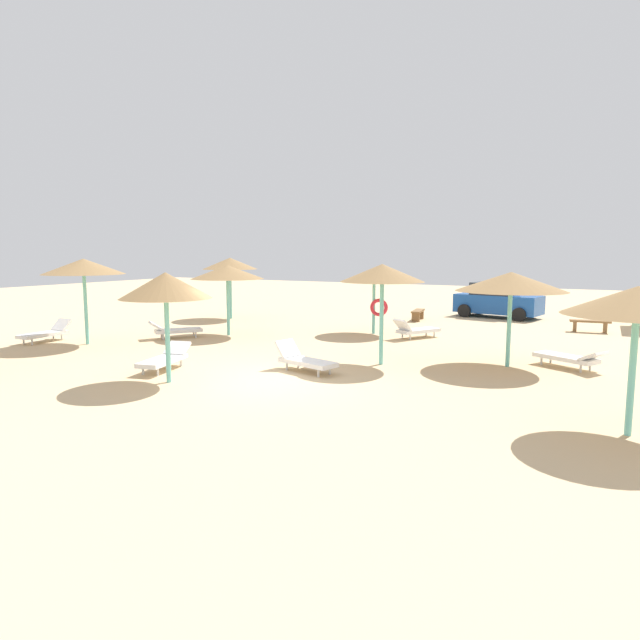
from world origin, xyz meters
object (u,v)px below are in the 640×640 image
(parasol_1, at_px, (511,282))
(parasol_2, at_px, (374,277))
(lounger_2, at_px, (416,330))
(parasol_4, at_px, (227,272))
(parasol_0, at_px, (166,286))
(bench_0, at_px, (590,324))
(lounger_0, at_px, (165,358))
(parked_car, at_px, (497,301))
(lounger_3, at_px, (46,333))
(parasol_7, at_px, (230,264))
(parasol_8, at_px, (637,301))
(bench_1, at_px, (418,313))
(lounger_4, at_px, (175,330))
(parasol_5, at_px, (382,273))
(parasol_3, at_px, (83,267))
(lounger_5, at_px, (304,360))
(lounger_1, at_px, (570,358))

(parasol_1, xyz_separation_m, parasol_2, (-5.70, 3.93, -0.16))
(parasol_2, height_order, lounger_2, parasol_2)
(parasol_4, bearing_deg, parasol_0, -63.68)
(parasol_0, distance_m, bench_0, 16.98)
(lounger_0, relative_size, parked_car, 0.47)
(parasol_1, xyz_separation_m, lounger_3, (-15.45, -3.39, -2.08))
(parasol_7, distance_m, parasol_8, 19.40)
(parasol_0, distance_m, bench_1, 14.90)
(parasol_4, bearing_deg, lounger_3, -139.01)
(parasol_0, bearing_deg, parasol_7, 120.40)
(parasol_7, relative_size, lounger_4, 1.55)
(parasol_4, relative_size, parasol_8, 1.05)
(parasol_5, bearing_deg, parasol_7, 147.59)
(parasol_4, relative_size, parasol_7, 0.95)
(parked_car, bearing_deg, parasol_0, -105.32)
(parasol_4, relative_size, lounger_3, 1.47)
(parasol_2, relative_size, parasol_3, 0.84)
(parasol_0, height_order, bench_0, parasol_0)
(parasol_7, bearing_deg, parasol_2, -8.84)
(parasol_0, relative_size, bench_1, 1.78)
(lounger_4, bearing_deg, parasol_8, -16.65)
(parasol_0, height_order, parasol_3, parasol_3)
(lounger_3, xyz_separation_m, lounger_5, (10.68, 0.11, 0.00))
(parasol_5, distance_m, parasol_7, 12.30)
(lounger_4, distance_m, parked_car, 15.60)
(parasol_8, bearing_deg, lounger_1, 102.72)
(parasol_0, bearing_deg, lounger_3, 163.09)
(parasol_4, relative_size, bench_0, 1.82)
(parasol_3, height_order, lounger_4, parasol_3)
(lounger_3, relative_size, lounger_5, 0.97)
(parasol_5, bearing_deg, lounger_2, 96.68)
(parasol_0, relative_size, parasol_5, 0.95)
(parasol_4, bearing_deg, bench_1, 57.00)
(parasol_7, bearing_deg, bench_1, 23.47)
(parasol_5, relative_size, parasol_7, 0.98)
(lounger_1, relative_size, bench_0, 1.29)
(parasol_0, height_order, lounger_1, parasol_0)
(parasol_4, distance_m, parasol_7, 5.31)
(lounger_3, relative_size, bench_0, 1.24)
(lounger_1, bearing_deg, bench_1, 130.48)
(bench_1, bearing_deg, parked_car, 43.81)
(parasol_2, bearing_deg, lounger_2, -10.03)
(parasol_3, bearing_deg, lounger_4, 54.24)
(parasol_8, xyz_separation_m, lounger_2, (-6.70, 8.63, -2.07))
(parasol_0, xyz_separation_m, lounger_3, (-8.29, 2.52, -2.09))
(lounger_0, bearing_deg, lounger_2, 62.42)
(lounger_2, bearing_deg, lounger_3, -148.88)
(parasol_4, bearing_deg, parked_car, 52.87)
(parasol_1, distance_m, parasol_4, 10.56)
(lounger_3, height_order, bench_1, lounger_3)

